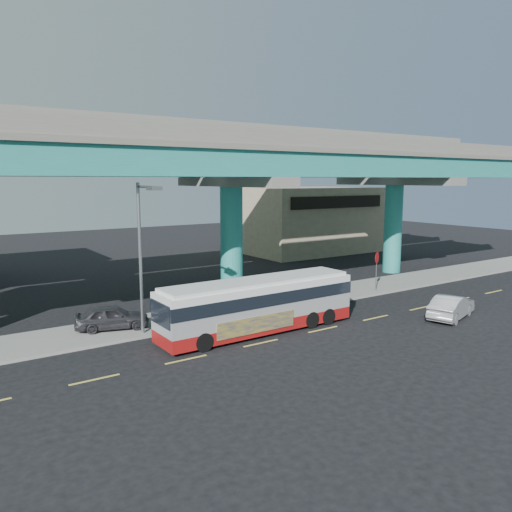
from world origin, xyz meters
TOP-DOWN VIEW (x-y plane):
  - ground at (0.00, 0.00)m, footprint 120.00×120.00m
  - sidewalk at (0.00, 5.50)m, footprint 70.00×4.00m
  - lane_markings at (-0.00, -0.30)m, footprint 58.00×0.12m
  - viaduct at (-0.00, 9.11)m, footprint 52.00×12.40m
  - building_beige at (18.00, 22.98)m, footprint 14.00×10.23m
  - transit_bus at (-3.07, 1.26)m, footprint 10.96×2.47m
  - sedan at (7.53, -2.74)m, footprint 3.80×4.96m
  - parked_car at (-9.37, 5.54)m, footprint 3.51×4.53m
  - street_lamp at (-8.31, 3.44)m, footprint 0.50×2.47m
  - stop_sign at (8.86, 4.18)m, footprint 0.76×0.38m

SIDE VIEW (x-z plane):
  - ground at x=0.00m, z-range 0.00..0.00m
  - lane_markings at x=0.00m, z-range 0.00..0.01m
  - sidewalk at x=0.00m, z-range 0.00..0.15m
  - sedan at x=7.53m, z-range 0.00..1.36m
  - parked_car at x=-9.37m, z-range 0.15..1.42m
  - transit_bus at x=-3.07m, z-range 0.13..2.93m
  - stop_sign at x=8.86m, z-range 0.78..3.55m
  - building_beige at x=18.00m, z-range 0.01..7.01m
  - street_lamp at x=-8.31m, z-range 1.29..8.86m
  - viaduct at x=0.00m, z-range 3.29..14.99m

